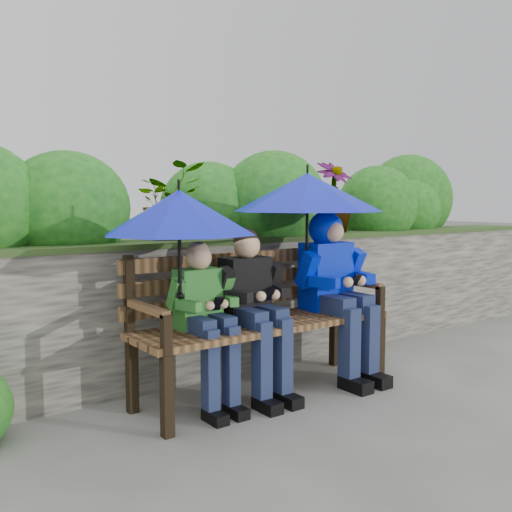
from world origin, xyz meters
TOP-DOWN VIEW (x-y plane):
  - ground at (0.00, 0.00)m, footprint 60.00×60.00m
  - garden_backdrop at (-0.03, 1.58)m, footprint 8.00×2.84m
  - park_bench at (0.06, 0.15)m, footprint 1.87×0.55m
  - boy_left at (-0.41, 0.07)m, footprint 0.42×0.49m
  - boy_middle at (-0.04, 0.07)m, footprint 0.48×0.55m
  - boy_right at (0.70, 0.07)m, footprint 0.55×0.67m
  - umbrella_left at (-0.60, 0.06)m, footprint 0.92×0.92m
  - umbrella_right at (0.48, 0.13)m, footprint 1.06×1.06m

SIDE VIEW (x-z plane):
  - ground at x=0.00m, z-range 0.00..0.00m
  - park_bench at x=0.06m, z-range 0.07..1.05m
  - boy_left at x=-0.41m, z-range 0.08..1.15m
  - boy_middle at x=-0.04m, z-range 0.08..1.22m
  - garden_backdrop at x=-0.03m, z-range -0.27..1.62m
  - boy_right at x=0.70m, z-range 0.12..1.36m
  - umbrella_left at x=-0.60m, z-range 0.89..1.61m
  - umbrella_right at x=0.48m, z-range 0.96..1.79m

